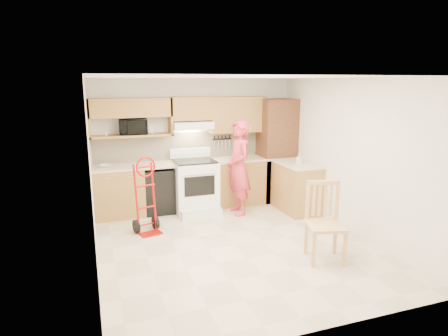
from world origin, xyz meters
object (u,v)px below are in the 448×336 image
range (196,182)px  microwave (133,127)px  person (239,168)px  hand_truck (147,199)px  dining_chair (326,223)px

range → microwave: bearing=160.8°
microwave → range: 1.54m
person → hand_truck: size_ratio=1.53×
microwave → dining_chair: microwave is taller
range → dining_chair: size_ratio=1.07×
person → dining_chair: bearing=9.0°
microwave → range: bearing=-14.6°
dining_chair → hand_truck: bearing=157.2°
microwave → range: (1.07, -0.37, -1.04)m
microwave → person: microwave is taller
range → hand_truck: bearing=-142.5°
range → dining_chair: (1.15, -2.60, -0.04)m
range → person: bearing=-26.5°
microwave → hand_truck: size_ratio=0.44×
microwave → dining_chair: bearing=-48.8°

